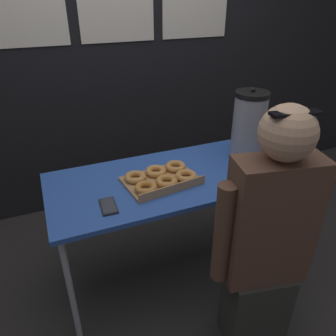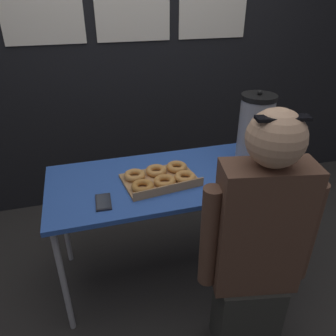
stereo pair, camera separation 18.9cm
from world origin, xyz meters
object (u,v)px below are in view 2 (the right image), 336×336
(donut_box, at_px, (160,178))
(coffee_urn, at_px, (255,130))
(person_seated, at_px, (256,252))
(cell_phone, at_px, (103,202))

(donut_box, distance_m, coffee_urn, 0.65)
(donut_box, distance_m, person_seated, 0.67)
(coffee_urn, distance_m, person_seated, 0.80)
(coffee_urn, height_order, cell_phone, coffee_urn)
(cell_phone, height_order, person_seated, person_seated)
(coffee_urn, xyz_separation_m, person_seated, (-0.32, -0.67, -0.30))
(person_seated, bearing_deg, donut_box, -52.45)
(cell_phone, distance_m, person_seated, 0.79)
(cell_phone, xyz_separation_m, person_seated, (0.64, -0.46, -0.09))
(coffee_urn, bearing_deg, person_seated, -115.44)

